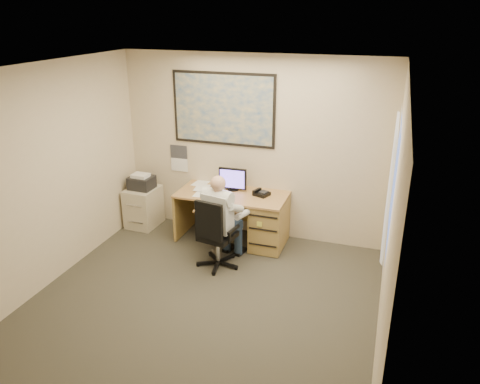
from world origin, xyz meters
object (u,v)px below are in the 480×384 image
(person, at_px, (218,221))
(filing_cabinet, at_px, (143,203))
(office_chair, at_px, (217,247))
(desk, at_px, (254,216))

(person, bearing_deg, filing_cabinet, 165.90)
(filing_cabinet, xyz_separation_m, office_chair, (1.59, -0.86, -0.08))
(desk, distance_m, filing_cabinet, 1.85)
(filing_cabinet, bearing_deg, person, -24.00)
(desk, relative_size, filing_cabinet, 1.83)
(office_chair, bearing_deg, filing_cabinet, 161.27)
(desk, bearing_deg, person, -109.88)
(desk, height_order, filing_cabinet, desk)
(filing_cabinet, xyz_separation_m, person, (1.58, -0.78, 0.26))
(desk, distance_m, person, 0.82)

